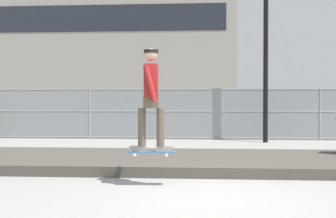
{
  "coord_description": "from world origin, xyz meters",
  "views": [
    {
      "loc": [
        -0.11,
        -6.22,
        1.42
      ],
      "look_at": [
        -0.78,
        3.09,
        1.23
      ],
      "focal_mm": 46.56,
      "sensor_mm": 36.0,
      "label": 1
    }
  ],
  "objects_px": {
    "skater": "(151,93)",
    "skateboard": "(151,152)",
    "street_lamp": "(266,2)",
    "parked_car_near": "(124,114)",
    "parked_car_mid": "(262,114)"
  },
  "relations": [
    {
      "from": "skater",
      "to": "street_lamp",
      "type": "relative_size",
      "value": 0.22
    },
    {
      "from": "skateboard",
      "to": "parked_car_near",
      "type": "distance_m",
      "value": 11.55
    },
    {
      "from": "street_lamp",
      "to": "parked_car_near",
      "type": "relative_size",
      "value": 1.72
    },
    {
      "from": "skateboard",
      "to": "parked_car_mid",
      "type": "xyz_separation_m",
      "value": [
        3.38,
        11.19,
        0.28
      ]
    },
    {
      "from": "parked_car_near",
      "to": "parked_car_mid",
      "type": "height_order",
      "value": "same"
    },
    {
      "from": "parked_car_near",
      "to": "skateboard",
      "type": "bearing_deg",
      "value": -77.78
    },
    {
      "from": "street_lamp",
      "to": "parked_car_mid",
      "type": "relative_size",
      "value": 1.69
    },
    {
      "from": "skateboard",
      "to": "street_lamp",
      "type": "xyz_separation_m",
      "value": [
        3.0,
        7.63,
        4.15
      ]
    },
    {
      "from": "skateboard",
      "to": "parked_car_near",
      "type": "xyz_separation_m",
      "value": [
        -2.44,
        11.28,
        0.28
      ]
    },
    {
      "from": "street_lamp",
      "to": "parked_car_near",
      "type": "xyz_separation_m",
      "value": [
        -5.45,
        3.65,
        -3.87
      ]
    },
    {
      "from": "street_lamp",
      "to": "parked_car_mid",
      "type": "bearing_deg",
      "value": 83.9
    },
    {
      "from": "skater",
      "to": "skateboard",
      "type": "bearing_deg",
      "value": 45.0
    },
    {
      "from": "skater",
      "to": "parked_car_near",
      "type": "relative_size",
      "value": 0.38
    },
    {
      "from": "skater",
      "to": "street_lamp",
      "type": "bearing_deg",
      "value": 68.51
    },
    {
      "from": "parked_car_mid",
      "to": "skater",
      "type": "bearing_deg",
      "value": -106.82
    }
  ]
}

